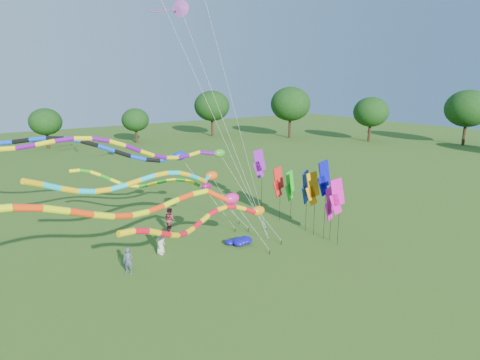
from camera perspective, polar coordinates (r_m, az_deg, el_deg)
ground at (r=23.55m, az=5.41°, el=-13.38°), size 160.00×160.00×0.00m
tree_ring at (r=19.86m, az=14.83°, el=-1.99°), size 117.34×117.04×9.68m
tube_kite_red at (r=21.11m, az=-3.19°, el=-5.42°), size 12.16×4.89×5.81m
tube_kite_orange at (r=18.85m, az=-12.76°, el=-3.43°), size 16.58×3.44×7.46m
tube_kite_purple at (r=23.39m, az=-12.57°, el=4.14°), size 15.93×1.23×8.72m
tube_kite_blue at (r=26.56m, az=-19.66°, el=4.15°), size 16.22×5.61×8.41m
tube_kite_cyan at (r=23.55m, az=-10.91°, el=0.06°), size 14.53×5.41×7.33m
tube_kite_green at (r=27.03m, az=-11.27°, el=-0.30°), size 11.03×3.43×6.02m
delta_kite_high_c at (r=28.55m, az=-8.49°, el=23.00°), size 5.66×6.10×16.32m
banner_pole_blue_a at (r=28.95m, az=9.32°, el=-1.04°), size 1.12×0.48×4.63m
banner_pole_blue_b at (r=27.42m, az=11.85°, el=0.21°), size 1.16×0.12×5.67m
banner_pole_green at (r=31.62m, az=7.09°, el=-0.81°), size 1.15×0.35×4.01m
banner_pole_orange at (r=28.31m, az=10.27°, el=-1.23°), size 1.15×0.34×4.72m
banner_pole_violet at (r=33.61m, az=2.74°, el=2.30°), size 1.10×0.53×5.23m
banner_pole_red at (r=30.99m, az=5.45°, el=-0.31°), size 1.16×0.17×4.41m
banner_pole_magenta_a at (r=27.74m, az=12.65°, el=-3.30°), size 1.15×0.32×3.96m
banner_pole_magenta_b at (r=26.86m, az=13.61°, el=-2.30°), size 1.13×0.43×4.70m
blue_nylon_heap at (r=27.42m, az=-0.38°, el=-8.64°), size 1.76×1.51×0.55m
person_a at (r=26.27m, az=-11.24°, el=-8.65°), size 0.91×0.91×1.60m
person_b at (r=24.19m, az=-15.63°, el=-11.00°), size 0.69×0.67×1.59m
person_c at (r=29.81m, az=-9.95°, el=-5.57°), size 0.76×0.94×1.81m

